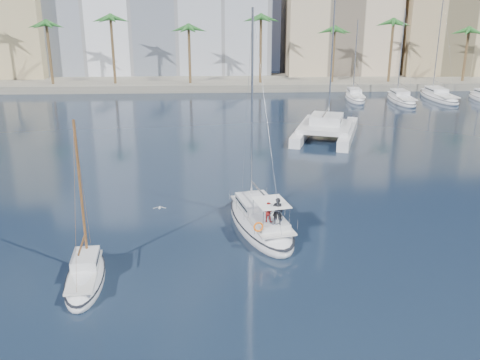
{
  "coord_description": "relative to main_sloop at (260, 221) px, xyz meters",
  "views": [
    {
      "loc": [
        -1.15,
        -33.0,
        14.98
      ],
      "look_at": [
        0.42,
        1.5,
        3.05
      ],
      "focal_mm": 40.0,
      "sensor_mm": 36.0,
      "label": 1
    }
  ],
  "objects": [
    {
      "name": "building_modern",
      "position": [
        -13.74,
        72.75,
        13.5
      ],
      "size": [
        42.0,
        16.0,
        28.0
      ],
      "primitive_type": "cube",
      "color": "white",
      "rests_on": "ground"
    },
    {
      "name": "ground",
      "position": [
        -1.74,
        -0.25,
        -0.5
      ],
      "size": [
        160.0,
        160.0,
        0.0
      ],
      "primitive_type": "plane",
      "color": "black",
      "rests_on": "ground"
    },
    {
      "name": "moored_yacht_a",
      "position": [
        18.26,
        46.75,
        -0.5
      ],
      "size": [
        3.37,
        9.52,
        11.9
      ],
      "primitive_type": null,
      "rotation": [
        0.0,
        0.0,
        -0.07
      ],
      "color": "white",
      "rests_on": "ground"
    },
    {
      "name": "quay",
      "position": [
        -1.74,
        60.75,
        0.1
      ],
      "size": [
        120.0,
        14.0,
        1.2
      ],
      "primitive_type": "cube",
      "color": "gray",
      "rests_on": "ground"
    },
    {
      "name": "main_sloop",
      "position": [
        0.0,
        0.0,
        0.0
      ],
      "size": [
        5.4,
        10.59,
        15.04
      ],
      "rotation": [
        0.0,
        0.0,
        0.23
      ],
      "color": "white",
      "rests_on": "ground"
    },
    {
      "name": "seagull",
      "position": [
        -6.96,
        1.88,
        0.35
      ],
      "size": [
        0.94,
        0.4,
        0.17
      ],
      "color": "silver",
      "rests_on": "ground"
    },
    {
      "name": "building_tan_right",
      "position": [
        40.26,
        67.75,
        8.5
      ],
      "size": [
        18.0,
        12.0,
        18.0
      ],
      "primitive_type": "cube",
      "color": "tan",
      "rests_on": "ground"
    },
    {
      "name": "catamaran",
      "position": [
        9.33,
        24.43,
        0.66
      ],
      "size": [
        9.66,
        13.5,
        17.76
      ],
      "rotation": [
        0.0,
        0.0,
        -0.32
      ],
      "color": "white",
      "rests_on": "ground"
    },
    {
      "name": "small_sloop",
      "position": [
        -10.2,
        -6.9,
        -0.12
      ],
      "size": [
        2.66,
        6.71,
        9.42
      ],
      "rotation": [
        0.0,
        0.0,
        0.09
      ],
      "color": "white",
      "rests_on": "ground"
    },
    {
      "name": "palm_centre",
      "position": [
        -1.74,
        56.75,
        9.78
      ],
      "size": [
        3.6,
        3.6,
        12.3
      ],
      "color": "brown",
      "rests_on": "ground"
    },
    {
      "name": "moored_yacht_c",
      "position": [
        31.26,
        46.75,
        -0.5
      ],
      "size": [
        3.98,
        12.33,
        15.54
      ],
      "primitive_type": null,
      "rotation": [
        0.0,
        0.0,
        0.03
      ],
      "color": "white",
      "rests_on": "ground"
    },
    {
      "name": "palm_left",
      "position": [
        -35.74,
        56.75,
        9.78
      ],
      "size": [
        3.6,
        3.6,
        12.3
      ],
      "color": "brown",
      "rests_on": "ground"
    },
    {
      "name": "palm_right",
      "position": [
        32.26,
        56.75,
        9.78
      ],
      "size": [
        3.6,
        3.6,
        12.3
      ],
      "color": "brown",
      "rests_on": "ground"
    },
    {
      "name": "moored_yacht_b",
      "position": [
        24.76,
        44.75,
        -0.5
      ],
      "size": [
        3.32,
        10.83,
        13.72
      ],
      "primitive_type": null,
      "rotation": [
        0.0,
        0.0,
        -0.02
      ],
      "color": "white",
      "rests_on": "ground"
    },
    {
      "name": "building_beige",
      "position": [
        20.26,
        69.75,
        9.5
      ],
      "size": [
        20.0,
        14.0,
        20.0
      ],
      "primitive_type": "cube",
      "color": "#C3AB8C",
      "rests_on": "ground"
    }
  ]
}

